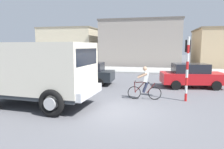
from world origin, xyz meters
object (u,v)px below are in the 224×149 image
object	(u,v)px
cyclist	(145,83)
traffic_light_pole	(187,60)
truck_foreground	(36,70)
car_red_near	(86,73)
car_white_mid	(192,75)

from	to	relation	value
cyclist	traffic_light_pole	world-z (taller)	traffic_light_pole
truck_foreground	car_red_near	distance (m)	5.57
traffic_light_pole	car_red_near	xyz separation A→B (m)	(-6.45, 3.19, -1.25)
truck_foreground	traffic_light_pole	bearing A→B (deg)	18.41
traffic_light_pole	car_white_mid	distance (m)	3.91
truck_foreground	traffic_light_pole	xyz separation A→B (m)	(6.90, 2.30, 0.40)
car_red_near	traffic_light_pole	bearing A→B (deg)	-26.31
car_white_mid	car_red_near	bearing A→B (deg)	-176.63
traffic_light_pole	car_white_mid	bearing A→B (deg)	77.56
traffic_light_pole	car_red_near	world-z (taller)	traffic_light_pole
car_white_mid	cyclist	bearing A→B (deg)	-126.67
car_red_near	car_white_mid	xyz separation A→B (m)	(7.25, 0.43, 0.00)
traffic_light_pole	car_red_near	size ratio (longest dim) A/B	0.79
truck_foreground	cyclist	world-z (taller)	truck_foreground
truck_foreground	car_red_near	size ratio (longest dim) A/B	1.38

